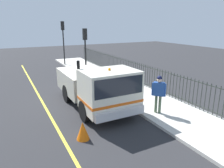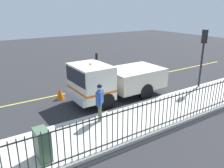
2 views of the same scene
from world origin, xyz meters
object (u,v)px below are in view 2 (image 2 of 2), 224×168
object	(u,v)px
traffic_light_near	(203,47)
utility_cabinet	(42,144)
traffic_cone	(60,93)
worker_standing	(100,99)
work_truck	(112,79)

from	to	relation	value
traffic_light_near	utility_cabinet	xyz separation A→B (m)	(1.95, -11.24, -2.12)
traffic_cone	worker_standing	bearing A→B (deg)	6.27
worker_standing	utility_cabinet	world-z (taller)	worker_standing
worker_standing	traffic_light_near	bearing A→B (deg)	-39.14
traffic_light_near	traffic_cone	world-z (taller)	traffic_light_near
worker_standing	traffic_cone	world-z (taller)	worker_standing
traffic_light_near	traffic_cone	bearing A→B (deg)	66.28
work_truck	worker_standing	distance (m)	3.08
utility_cabinet	traffic_cone	distance (m)	5.98
work_truck	worker_standing	bearing A→B (deg)	135.91
traffic_light_near	utility_cabinet	world-z (taller)	traffic_light_near
utility_cabinet	traffic_light_near	bearing A→B (deg)	99.86
work_truck	utility_cabinet	size ratio (longest dim) A/B	5.22
work_truck	traffic_light_near	size ratio (longest dim) A/B	1.57
work_truck	traffic_cone	size ratio (longest dim) A/B	8.30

